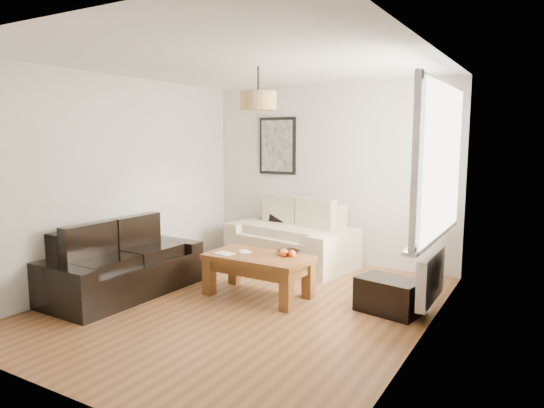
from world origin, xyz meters
The scene contains 21 objects.
floor centered at (0.00, 0.00, 0.00)m, with size 4.50×4.50×0.00m, color brown.
ceiling centered at (0.00, 0.00, 2.60)m, with size 3.80×4.50×0.00m, color white, non-canonical shape.
wall_back centered at (0.00, 2.25, 1.30)m, with size 3.80×0.04×2.60m, color silver, non-canonical shape.
wall_front centered at (0.00, -2.25, 1.30)m, with size 3.80×0.04×2.60m, color silver, non-canonical shape.
wall_left centered at (-1.90, 0.00, 1.30)m, with size 0.04×4.50×2.60m, color silver, non-canonical shape.
wall_right centered at (1.90, 0.00, 1.30)m, with size 0.04×4.50×2.60m, color silver, non-canonical shape.
window_bay centered at (1.86, 0.80, 1.60)m, with size 0.14×1.90×1.60m, color white, non-canonical shape.
radiator centered at (1.82, 0.80, 0.38)m, with size 0.10×0.90×0.52m, color white.
poster centered at (-0.85, 2.22, 1.70)m, with size 0.62×0.04×0.87m, color black, non-canonical shape.
pendant_shade centered at (0.00, 0.30, 2.23)m, with size 0.40×0.40×0.20m, color tan.
loveseat_cream centered at (-0.37, 1.78, 0.45)m, with size 1.80×0.98×0.89m, color beige, non-canonical shape.
sofa_leather centered at (-1.43, -0.40, 0.39)m, with size 1.82×0.89×0.79m, color black, non-canonical shape.
coffee_table centered at (-0.01, 0.31, 0.25)m, with size 1.20×0.65×0.49m, color brown, non-canonical shape.
ottoman centered at (1.45, 0.57, 0.18)m, with size 0.64×0.41×0.37m, color black.
cushion_left centered at (-0.63, 2.00, 0.74)m, with size 0.38×0.12×0.38m, color black.
cushion_right centered at (-0.13, 2.00, 0.74)m, with size 0.37×0.12×0.37m, color black.
fruit_bowl centered at (0.28, 0.49, 0.52)m, with size 0.24×0.24×0.06m, color black.
orange_a centered at (0.28, 0.40, 0.53)m, with size 0.09×0.09×0.09m, color #FF4F15.
orange_b centered at (0.37, 0.42, 0.53)m, with size 0.08×0.08×0.08m, color #F14B14.
orange_c centered at (0.25, 0.43, 0.53)m, with size 0.09×0.09×0.09m, color orange.
papers centered at (-0.39, 0.17, 0.49)m, with size 0.22×0.15×0.01m, color silver.
Camera 1 is at (2.87, -4.30, 1.84)m, focal length 32.02 mm.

